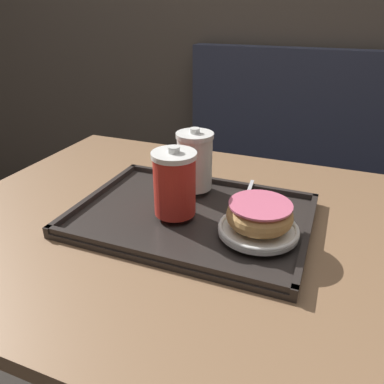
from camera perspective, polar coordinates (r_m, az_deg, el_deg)
booth_bench at (r=1.71m, az=17.69°, el=-4.09°), size 1.20×0.44×1.00m
cafe_table at (r=0.87m, az=0.31°, el=-13.51°), size 1.07×0.81×0.75m
serving_tray at (r=0.78m, az=0.00°, el=-3.73°), size 0.47×0.34×0.02m
coffee_cup_front at (r=0.73m, az=-2.68°, el=1.38°), size 0.09×0.09×0.14m
coffee_cup_rear at (r=0.84m, az=0.42°, el=4.82°), size 0.08×0.08×0.14m
plate_with_chocolate_donut at (r=0.70m, az=10.06°, el=-5.56°), size 0.15×0.15×0.01m
donut_chocolate_glazed at (r=0.69m, az=10.26°, el=-3.42°), size 0.12×0.12×0.05m
spoon at (r=0.81m, az=8.22°, el=-0.94°), size 0.03×0.14×0.01m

